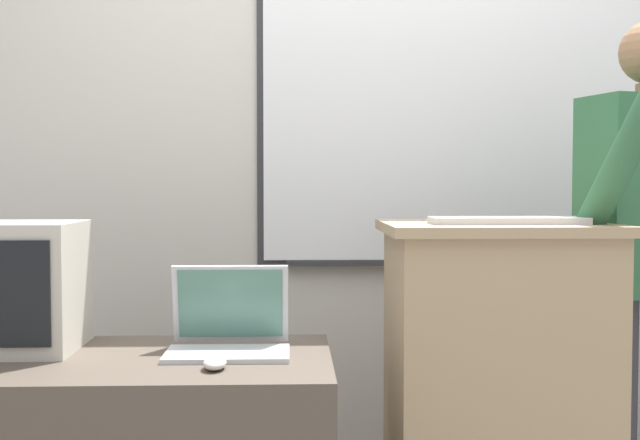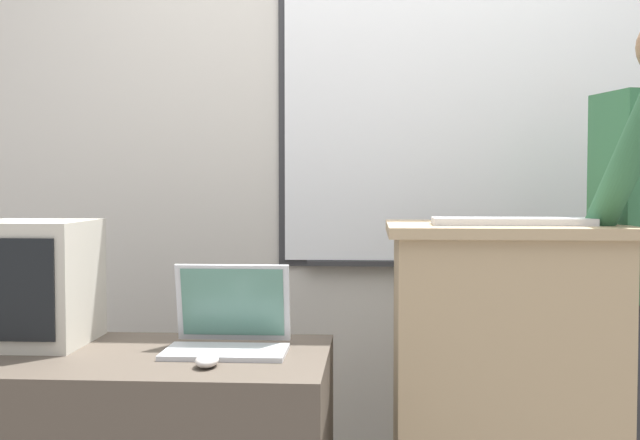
% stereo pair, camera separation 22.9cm
% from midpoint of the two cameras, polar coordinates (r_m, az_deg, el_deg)
% --- Properties ---
extents(back_wall, '(6.40, 0.17, 2.89)m').
position_cam_midpoint_polar(back_wall, '(3.20, 0.86, 7.76)').
color(back_wall, beige).
rests_on(back_wall, ground_plane).
extents(lectern_podium, '(0.68, 0.51, 1.04)m').
position_cam_midpoint_polar(lectern_podium, '(2.49, 9.80, -12.18)').
color(lectern_podium, tan).
rests_on(lectern_podium, ground_plane).
extents(laptop, '(0.34, 0.26, 0.24)m').
position_cam_midpoint_polar(laptop, '(2.32, -9.32, -7.50)').
color(laptop, '#B7BABF').
rests_on(laptop, side_desk).
extents(wireless_keyboard, '(0.45, 0.14, 0.02)m').
position_cam_midpoint_polar(wireless_keyboard, '(2.35, 10.53, -0.04)').
color(wireless_keyboard, silver).
rests_on(wireless_keyboard, lectern_podium).
extents(computer_mouse_by_laptop, '(0.06, 0.10, 0.03)m').
position_cam_midpoint_polar(computer_mouse_by_laptop, '(2.12, -10.63, -9.99)').
color(computer_mouse_by_laptop, silver).
rests_on(computer_mouse_by_laptop, side_desk).
extents(computer_mouse_by_keyboard, '(0.06, 0.10, 0.03)m').
position_cam_midpoint_polar(computer_mouse_by_keyboard, '(2.43, 16.48, 0.14)').
color(computer_mouse_by_keyboard, black).
rests_on(computer_mouse_by_keyboard, lectern_podium).
extents(crt_monitor, '(0.32, 0.35, 0.37)m').
position_cam_midpoint_polar(crt_monitor, '(2.50, -22.95, -4.35)').
color(crt_monitor, '#BCB7A8').
rests_on(crt_monitor, side_desk).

